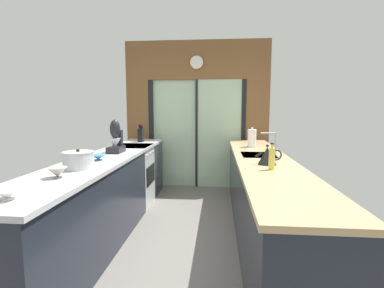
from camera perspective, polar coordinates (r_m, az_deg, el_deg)
The scene contains 15 objects.
ground_plane at distance 3.86m, azimuth -1.16°, elevation -15.57°, with size 5.04×7.60×0.02m, color slate.
back_wall_unit at distance 5.36m, azimuth 0.95°, elevation 7.57°, with size 2.64×0.12×2.70m.
left_counter_run at distance 3.49m, azimuth -17.34°, elevation -10.10°, with size 0.62×3.80×0.92m.
right_counter_run at distance 3.44m, azimuth 13.75°, elevation -10.29°, with size 0.62×3.80×0.92m.
sink_faucet at distance 3.57m, azimuth 15.81°, elevation 0.77°, with size 0.19×0.02×0.27m.
oven_range at distance 4.51m, azimuth -11.86°, elevation -6.17°, with size 0.60×0.60×0.92m.
mixing_bowl_near at distance 2.12m, azimuth -32.90°, elevation -8.39°, with size 0.16×0.16×0.06m.
mixing_bowl_mid at distance 2.57m, azimuth -25.17°, elevation -5.09°, with size 0.16×0.16×0.09m.
mixing_bowl_far at distance 3.27m, azimuth -18.12°, elevation -2.49°, with size 0.16×0.16×0.06m.
knife_block at distance 4.89m, azimuth -10.10°, elevation 1.76°, with size 0.08×0.14×0.29m.
stand_mixer at distance 3.75m, azimuth -14.91°, elevation 0.79°, with size 0.17×0.27×0.42m.
stock_pot at distance 2.86m, azimuth -21.66°, elevation -3.00°, with size 0.28×0.28×0.19m.
kettle at distance 2.96m, azimuth 14.74°, elevation -2.26°, with size 0.26×0.18×0.20m.
soap_bottle at distance 2.72m, azimuth 15.56°, elevation -2.77°, with size 0.05×0.05×0.25m.
paper_towel_roll at distance 4.25m, azimuth 11.81°, elevation 1.13°, with size 0.14×0.14×0.28m.
Camera 1 is at (0.40, -2.94, 1.48)m, focal length 26.85 mm.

